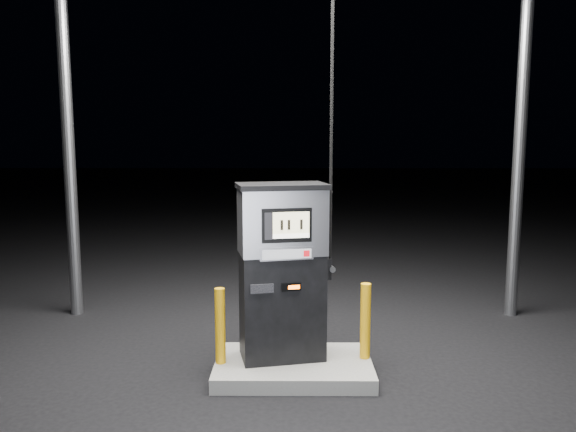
{
  "coord_description": "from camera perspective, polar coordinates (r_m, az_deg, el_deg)",
  "views": [
    {
      "loc": [
        -0.02,
        -5.51,
        2.41
      ],
      "look_at": [
        -0.06,
        0.0,
        1.65
      ],
      "focal_mm": 35.0,
      "sensor_mm": 36.0,
      "label": 1
    }
  ],
  "objects": [
    {
      "name": "bollard_right",
      "position": [
        5.93,
        7.86,
        -10.52
      ],
      "size": [
        0.13,
        0.13,
        0.79
      ],
      "primitive_type": "cylinder",
      "rotation": [
        0.0,
        0.0,
        0.21
      ],
      "color": "#F7AD0D",
      "rests_on": "pump_island"
    },
    {
      "name": "ground",
      "position": [
        6.01,
        0.56,
        -15.75
      ],
      "size": [
        80.0,
        80.0,
        0.0
      ],
      "primitive_type": "plane",
      "color": "black",
      "rests_on": "ground"
    },
    {
      "name": "pump_island",
      "position": [
        5.98,
        0.56,
        -15.09
      ],
      "size": [
        1.6,
        1.0,
        0.15
      ],
      "primitive_type": "cube",
      "color": "slate",
      "rests_on": "ground"
    },
    {
      "name": "bollard_left",
      "position": [
        5.79,
        -6.91,
        -11.02
      ],
      "size": [
        0.13,
        0.13,
        0.78
      ],
      "primitive_type": "cylinder",
      "rotation": [
        0.0,
        0.0,
        -0.3
      ],
      "color": "#F7AD0D",
      "rests_on": "pump_island"
    },
    {
      "name": "fuel_dispenser",
      "position": [
        5.76,
        -0.58,
        -5.45
      ],
      "size": [
        1.04,
        0.71,
        3.76
      ],
      "rotation": [
        0.0,
        0.0,
        0.21
      ],
      "color": "black",
      "rests_on": "pump_island"
    }
  ]
}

